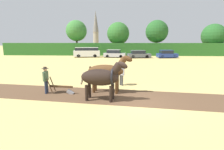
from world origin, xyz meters
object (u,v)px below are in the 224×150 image
object	(u,v)px
plow	(63,89)
tree_center_left	(157,32)
draft_horse_lead_right	(107,71)
tree_center	(214,36)
parked_car_left	(114,54)
tree_far_left	(76,31)
farmer_beside_team	(121,73)
draft_horse_lead_left	(102,77)
church_spire	(96,29)
tree_left	(118,34)
parked_car_center_left	(139,54)
parked_car_center	(167,54)
farmer_at_plow	(46,78)
parked_van	(87,52)

from	to	relation	value
plow	tree_center_left	bearing A→B (deg)	76.80
draft_horse_lead_right	tree_center	bearing A→B (deg)	62.35
parked_car_left	tree_far_left	bearing A→B (deg)	151.43
farmer_beside_team	draft_horse_lead_left	bearing A→B (deg)	-146.34
church_spire	draft_horse_lead_left	world-z (taller)	church_spire
tree_left	church_spire	bearing A→B (deg)	109.33
tree_center_left	parked_car_center_left	size ratio (longest dim) A/B	1.75
tree_left	parked_car_center	size ratio (longest dim) A/B	1.91
tree_far_left	parked_car_center_left	world-z (taller)	tree_far_left
tree_center	farmer_at_plow	bearing A→B (deg)	-128.74
draft_horse_lead_left	parked_car_center	size ratio (longest dim) A/B	0.68
plow	parked_car_left	xyz separation A→B (m)	(2.29, 25.33, 0.43)
tree_far_left	parked_van	xyz separation A→B (m)	(3.81, -7.00, -4.70)
tree_left	parked_car_center	xyz separation A→B (m)	(9.84, -8.22, -4.36)
parked_car_left	parked_car_center	world-z (taller)	parked_car_left
tree_center	church_spire	bearing A→B (deg)	141.05
parked_car_center	tree_left	bearing A→B (deg)	132.70
tree_center_left	plow	world-z (taller)	tree_center_left
tree_far_left	church_spire	xyz separation A→B (m)	(0.92, 26.65, 2.05)
church_spire	parked_car_left	bearing A→B (deg)	-75.72
tree_far_left	parked_car_center	xyz separation A→B (m)	(19.97, -7.83, -5.00)
tree_far_left	draft_horse_lead_left	bearing A→B (deg)	-73.72
plow	parked_car_center	xyz separation A→B (m)	(12.71, 24.74, 0.42)
parked_car_center	church_spire	bearing A→B (deg)	111.50
tree_far_left	tree_left	world-z (taller)	tree_far_left
plow	farmer_at_plow	world-z (taller)	farmer_at_plow
tree_center	farmer_beside_team	world-z (taller)	tree_center
draft_horse_lead_right	farmer_beside_team	world-z (taller)	draft_horse_lead_right
plow	parked_van	world-z (taller)	parked_van
tree_far_left	church_spire	distance (m)	26.75
plow	parked_car_left	world-z (taller)	parked_car_left
church_spire	farmer_at_plow	distance (m)	59.84
farmer_beside_team	parked_van	xyz separation A→B (m)	(-7.14, 23.23, 0.11)
tree_center	church_spire	xyz separation A→B (m)	(-32.01, 25.87, 3.24)
tree_far_left	draft_horse_lead_right	xyz separation A→B (m)	(10.04, -32.14, -4.35)
farmer_beside_team	parked_car_center	size ratio (longest dim) A/B	0.40
church_spire	draft_horse_lead_right	world-z (taller)	church_spire
draft_horse_lead_left	draft_horse_lead_right	bearing A→B (deg)	89.35
draft_horse_lead_left	parked_car_center_left	bearing A→B (deg)	87.05
tree_center	parked_car_center	xyz separation A→B (m)	(-12.95, -8.61, -3.81)
parked_van	tree_far_left	bearing A→B (deg)	110.40
parked_car_center_left	draft_horse_lead_left	bearing A→B (deg)	-108.93
draft_horse_lead_right	parked_car_center	size ratio (longest dim) A/B	0.73
church_spire	parked_car_center	bearing A→B (deg)	-61.08
farmer_at_plow	parked_car_center_left	world-z (taller)	farmer_at_plow
draft_horse_lead_right	plow	size ratio (longest dim) A/B	1.70
farmer_beside_team	parked_car_center	world-z (taller)	farmer_beside_team
draft_horse_lead_right	parked_car_center_left	world-z (taller)	draft_horse_lead_right
tree_center	farmer_beside_team	bearing A→B (deg)	-125.32
farmer_beside_team	parked_car_center_left	bearing A→B (deg)	42.74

